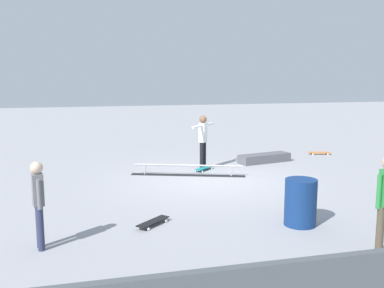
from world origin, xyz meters
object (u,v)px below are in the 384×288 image
(skate_ledge, at_px, (264,158))
(bystander_grey_shirt, at_px, (38,200))
(grind_rail, at_px, (188,171))
(loose_skateboard_orange, at_px, (319,153))
(loose_skateboard_black, at_px, (153,222))
(skateboard_main, at_px, (204,168))
(skater_main, at_px, (203,138))
(trash_bin, at_px, (301,202))

(skate_ledge, xyz_separation_m, bystander_grey_shirt, (6.59, 5.86, 0.70))
(grind_rail, relative_size, loose_skateboard_orange, 3.89)
(bystander_grey_shirt, distance_m, loose_skateboard_black, 2.25)
(loose_skateboard_orange, bearing_deg, grind_rail, -144.37)
(grind_rail, relative_size, skateboard_main, 4.41)
(skater_main, height_order, loose_skateboard_black, skater_main)
(skater_main, bearing_deg, loose_skateboard_black, -163.90)
(bystander_grey_shirt, distance_m, loose_skateboard_orange, 11.35)
(skate_ledge, bearing_deg, skater_main, 11.86)
(loose_skateboard_black, bearing_deg, loose_skateboard_orange, 178.21)
(skater_main, height_order, skateboard_main, skater_main)
(loose_skateboard_orange, relative_size, loose_skateboard_black, 1.13)
(skate_ledge, xyz_separation_m, loose_skateboard_black, (4.59, 5.18, -0.07))
(grind_rail, distance_m, skater_main, 1.30)
(skater_main, relative_size, loose_skateboard_orange, 2.01)
(grind_rail, height_order, bystander_grey_shirt, bystander_grey_shirt)
(bystander_grey_shirt, xyz_separation_m, trash_bin, (-4.77, -0.00, -0.39))
(grind_rail, height_order, skate_ledge, grind_rail)
(grind_rail, xyz_separation_m, bystander_grey_shirt, (3.66, 4.63, 0.70))
(loose_skateboard_orange, bearing_deg, skateboard_main, -147.30)
(bystander_grey_shirt, height_order, loose_skateboard_black, bystander_grey_shirt)
(skate_ledge, bearing_deg, skateboard_main, 17.26)
(loose_skateboard_orange, height_order, loose_skateboard_black, same)
(skateboard_main, distance_m, trash_bin, 5.18)
(skate_ledge, xyz_separation_m, trash_bin, (1.82, 5.86, 0.31))
(skater_main, bearing_deg, bystander_grey_shirt, -176.40)
(trash_bin, bearing_deg, loose_skateboard_orange, -123.12)
(skater_main, relative_size, trash_bin, 1.83)
(skate_ledge, distance_m, bystander_grey_shirt, 8.85)
(grind_rail, distance_m, bystander_grey_shirt, 5.94)
(grind_rail, relative_size, skate_ledge, 1.76)
(skateboard_main, relative_size, bystander_grey_shirt, 0.49)
(bystander_grey_shirt, bearing_deg, trash_bin, -102.20)
(grind_rail, distance_m, trash_bin, 4.77)
(grind_rail, relative_size, skater_main, 1.93)
(grind_rail, relative_size, bystander_grey_shirt, 2.15)
(loose_skateboard_black, xyz_separation_m, trash_bin, (-2.77, 0.68, 0.38))
(skate_ledge, bearing_deg, loose_skateboard_black, 48.48)
(skateboard_main, bearing_deg, skate_ledge, -24.89)
(skate_ledge, relative_size, skater_main, 1.10)
(bystander_grey_shirt, bearing_deg, skateboard_main, -52.08)
(grind_rail, height_order, loose_skateboard_orange, grind_rail)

